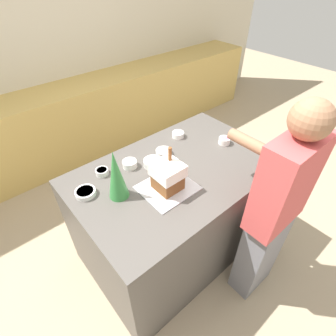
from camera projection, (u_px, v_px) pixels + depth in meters
The scene contains 15 objects.
ground_plane at pixel (175, 243), 2.55m from camera, with size 12.00×12.00×0.00m, color tan.
wall_back at pixel (47, 50), 3.07m from camera, with size 8.00×0.05×2.60m.
back_cabinet_block at pixel (75, 123), 3.41m from camera, with size 6.00×0.60×0.94m.
kitchen_island at pixel (176, 211), 2.25m from camera, with size 1.57×0.99×0.94m.
baking_tray at pixel (168, 188), 1.79m from camera, with size 0.36×0.32×0.01m.
gingerbread_house at pixel (168, 176), 1.72m from camera, with size 0.18×0.19×0.29m.
decorative_tree at pixel (116, 175), 1.63m from camera, with size 0.13×0.13×0.36m.
candy_bowl_beside_tree at pixel (130, 164), 1.95m from camera, with size 0.11×0.11×0.05m.
candy_bowl_near_tray_right at pixel (102, 172), 1.89m from camera, with size 0.09×0.09×0.04m.
candy_bowl_near_tray_left at pixel (224, 140), 2.19m from camera, with size 0.10×0.10×0.05m.
candy_bowl_center_rear at pixel (85, 192), 1.73m from camera, with size 0.14×0.14×0.04m.
candy_bowl_front_corner at pixel (163, 152), 2.08m from camera, with size 0.12×0.12×0.04m.
candy_bowl_far_right at pixel (153, 163), 1.96m from camera, with size 0.14×0.14×0.05m.
candy_bowl_behind_tray at pixel (178, 134), 2.27m from camera, with size 0.10×0.10×0.05m.
person at pixel (273, 213), 1.73m from camera, with size 0.44×0.55×1.67m.
Camera 1 is at (-1.03, -1.09, 2.20)m, focal length 28.00 mm.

